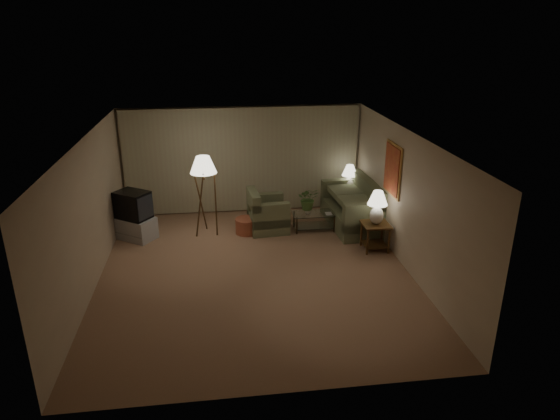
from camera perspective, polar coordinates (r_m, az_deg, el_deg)
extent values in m
plane|color=#A06F58|center=(9.97, -2.86, -7.00)|extent=(7.00, 7.00, 0.00)
cube|color=beige|center=(12.74, -4.32, 5.79)|extent=(6.00, 0.04, 2.70)
cube|color=beige|center=(9.67, -21.00, -0.56)|extent=(0.04, 7.00, 2.70)
cube|color=beige|center=(10.08, 14.25, 1.07)|extent=(0.04, 7.00, 2.70)
cube|color=white|center=(9.03, -3.17, 8.33)|extent=(6.00, 7.00, 0.04)
cube|color=#B4B08B|center=(12.66, -4.30, 5.69)|extent=(5.85, 0.12, 2.65)
cube|color=#CC9247|center=(10.66, 12.78, 4.54)|extent=(0.03, 0.90, 1.10)
cube|color=maroon|center=(10.65, 12.65, 4.54)|extent=(0.02, 0.80, 1.00)
cube|color=#727A55|center=(12.10, 8.17, -0.77)|extent=(2.13, 1.24, 0.47)
cube|color=#727A55|center=(11.78, -1.37, -1.33)|extent=(1.07, 1.03, 0.41)
cube|color=#37200F|center=(10.82, 10.90, -1.64)|extent=(0.57, 0.57, 0.04)
cube|color=#37200F|center=(11.00, 10.74, -3.86)|extent=(0.48, 0.48, 0.02)
cylinder|color=#37200F|center=(10.67, 9.98, -3.68)|extent=(0.05, 0.05, 0.56)
cylinder|color=#37200F|center=(11.07, 9.28, -2.69)|extent=(0.05, 0.05, 0.56)
cylinder|color=#37200F|center=(10.81, 12.34, -3.51)|extent=(0.05, 0.05, 0.56)
cylinder|color=#37200F|center=(11.21, 11.56, -2.54)|extent=(0.05, 0.05, 0.56)
cube|color=#37200F|center=(12.82, 7.86, 2.14)|extent=(0.54, 0.45, 0.04)
cube|color=#37200F|center=(12.97, 7.76, 0.21)|extent=(0.46, 0.39, 0.02)
cylinder|color=#37200F|center=(12.70, 7.04, 0.56)|extent=(0.05, 0.05, 0.56)
cylinder|color=#37200F|center=(13.02, 6.66, 1.10)|extent=(0.05, 0.05, 0.56)
cylinder|color=#37200F|center=(12.81, 8.95, 0.65)|extent=(0.05, 0.05, 0.56)
cylinder|color=#37200F|center=(13.13, 8.53, 1.18)|extent=(0.05, 0.05, 0.56)
ellipsoid|color=white|center=(10.75, 10.97, -0.63)|extent=(0.30, 0.30, 0.37)
cylinder|color=white|center=(10.67, 11.06, 0.52)|extent=(0.03, 0.03, 0.09)
cone|color=white|center=(10.61, 11.12, 1.38)|extent=(0.43, 0.43, 0.30)
ellipsoid|color=white|center=(12.76, 7.90, 2.95)|extent=(0.27, 0.27, 0.34)
cylinder|color=white|center=(12.69, 7.95, 3.85)|extent=(0.03, 0.03, 0.08)
cone|color=white|center=(12.65, 7.98, 4.53)|extent=(0.39, 0.39, 0.27)
cube|color=silver|center=(11.74, 3.93, -0.39)|extent=(1.03, 0.56, 0.02)
cube|color=silver|center=(11.85, 3.89, -1.78)|extent=(0.96, 0.49, 0.01)
cylinder|color=#403019|center=(11.54, 1.94, -1.83)|extent=(0.04, 0.04, 0.40)
cylinder|color=#403019|center=(11.93, 1.61, -1.06)|extent=(0.04, 0.04, 0.40)
cylinder|color=#403019|center=(11.72, 6.23, -1.60)|extent=(0.04, 0.04, 0.40)
cylinder|color=#403019|center=(12.09, 5.77, -0.85)|extent=(0.04, 0.04, 0.40)
cube|color=#9D9DA0|center=(11.77, -16.19, -1.98)|extent=(1.39, 1.37, 0.50)
cube|color=black|center=(11.57, -16.46, 0.57)|extent=(1.20, 1.19, 0.61)
cylinder|color=#37200F|center=(11.27, -8.72, 4.10)|extent=(0.04, 0.04, 0.27)
cone|color=white|center=(11.21, -8.78, 5.15)|extent=(0.60, 0.60, 0.38)
cylinder|color=#B3593C|center=(11.64, -3.81, -1.80)|extent=(0.61, 0.61, 0.35)
imported|color=white|center=(11.68, 3.21, -0.02)|extent=(0.16, 0.16, 0.16)
imported|color=#4B7232|center=(11.56, 3.25, 1.60)|extent=(0.50, 0.43, 0.54)
imported|color=olive|center=(11.69, 5.22, -0.44)|extent=(0.15, 0.21, 0.02)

